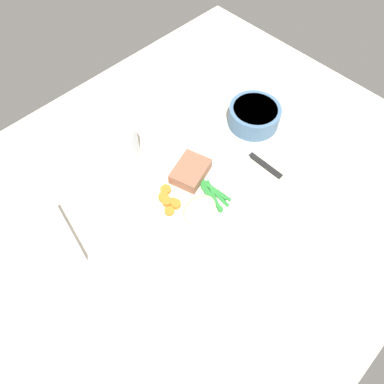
% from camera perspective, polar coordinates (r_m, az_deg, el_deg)
% --- Properties ---
extents(dining_table, '(1.20, 0.90, 0.02)m').
position_cam_1_polar(dining_table, '(0.76, -2.42, -2.40)').
color(dining_table, beige).
rests_on(dining_table, ground).
extents(dinner_plate, '(0.24, 0.24, 0.02)m').
position_cam_1_polar(dinner_plate, '(0.75, -0.00, -0.73)').
color(dinner_plate, white).
rests_on(dinner_plate, dining_table).
extents(meat_portion, '(0.10, 0.09, 0.03)m').
position_cam_1_polar(meat_portion, '(0.76, -0.25, 3.36)').
color(meat_portion, '#936047').
rests_on(meat_portion, dinner_plate).
extents(mashed_potatoes, '(0.07, 0.06, 0.04)m').
position_cam_1_polar(mashed_potatoes, '(0.70, 1.21, -2.83)').
color(mashed_potatoes, beige).
rests_on(mashed_potatoes, dinner_plate).
extents(carrot_slices, '(0.05, 0.06, 0.01)m').
position_cam_1_polar(carrot_slices, '(0.73, -3.69, -1.35)').
color(carrot_slices, orange).
rests_on(carrot_slices, dinner_plate).
extents(green_beans, '(0.04, 0.10, 0.01)m').
position_cam_1_polar(green_beans, '(0.74, 3.34, -0.22)').
color(green_beans, '#2D8C38').
rests_on(green_beans, dinner_plate).
extents(fork, '(0.01, 0.17, 0.00)m').
position_cam_1_polar(fork, '(0.71, -9.55, -9.10)').
color(fork, silver).
rests_on(fork, dining_table).
extents(knife, '(0.02, 0.21, 0.01)m').
position_cam_1_polar(knife, '(0.83, 8.99, 6.30)').
color(knife, black).
rests_on(knife, dining_table).
extents(water_glass, '(0.07, 0.07, 0.09)m').
position_cam_1_polar(water_glass, '(0.81, -11.04, 7.70)').
color(water_glass, silver).
rests_on(water_glass, dining_table).
extents(salad_bowl, '(0.12, 0.12, 0.05)m').
position_cam_1_polar(salad_bowl, '(0.88, 10.02, 12.17)').
color(salad_bowl, '#4C7299').
rests_on(salad_bowl, dining_table).
extents(napkin, '(0.13, 0.15, 0.02)m').
position_cam_1_polar(napkin, '(0.75, -22.45, -7.89)').
color(napkin, white).
rests_on(napkin, dining_table).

